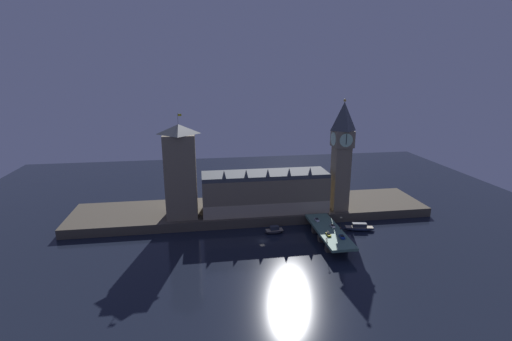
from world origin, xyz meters
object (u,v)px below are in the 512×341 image
(clock_tower, at_px, (342,153))
(car_southbound_lead, at_px, (342,237))
(victoria_tower, at_px, (181,171))
(street_lamp_mid, at_px, (341,221))
(pedestrian_mid_walk, at_px, (341,228))
(boat_upstream, at_px, (274,230))
(car_northbound_trail, at_px, (328,234))
(street_lamp_near, at_px, (328,235))
(pedestrian_near_rail, at_px, (326,239))
(boat_downstream, at_px, (359,228))
(car_northbound_lead, at_px, (317,220))
(car_southbound_trail, at_px, (333,226))

(clock_tower, relative_size, car_southbound_lead, 15.79)
(victoria_tower, bearing_deg, street_lamp_mid, -22.71)
(clock_tower, distance_m, pedestrian_mid_walk, 48.21)
(victoria_tower, bearing_deg, boat_upstream, -22.62)
(pedestrian_mid_walk, bearing_deg, victoria_tower, 156.45)
(victoria_tower, height_order, street_lamp_mid, victoria_tower)
(car_northbound_trail, distance_m, pedestrian_mid_walk, 10.47)
(street_lamp_near, relative_size, boat_upstream, 0.58)
(car_northbound_trail, relative_size, street_lamp_mid, 0.58)
(car_southbound_lead, height_order, street_lamp_mid, street_lamp_mid)
(victoria_tower, relative_size, street_lamp_mid, 8.58)
(clock_tower, relative_size, boat_upstream, 6.05)
(pedestrian_near_rail, relative_size, boat_downstream, 0.09)
(boat_upstream, bearing_deg, boat_downstream, -4.51)
(car_northbound_trail, xyz_separation_m, pedestrian_near_rail, (-2.93, -5.10, 0.19))
(clock_tower, bearing_deg, street_lamp_near, -116.83)
(pedestrian_near_rail, relative_size, street_lamp_mid, 0.23)
(clock_tower, bearing_deg, car_northbound_trail, -117.53)
(car_southbound_lead, bearing_deg, clock_tower, 71.46)
(street_lamp_near, distance_m, street_lamp_mid, 19.34)
(pedestrian_mid_walk, distance_m, street_lamp_mid, 3.76)
(victoria_tower, xyz_separation_m, pedestrian_near_rail, (72.23, -47.38, -25.41))
(car_northbound_lead, relative_size, car_southbound_lead, 1.07)
(clock_tower, xyz_separation_m, car_northbound_lead, (-19.91, -18.87, -33.96))
(car_northbound_lead, bearing_deg, victoria_tower, 163.03)
(car_southbound_lead, relative_size, car_southbound_trail, 1.00)
(boat_upstream, bearing_deg, street_lamp_mid, -22.84)
(car_southbound_trail, bearing_deg, boat_upstream, 159.62)
(car_northbound_lead, relative_size, car_southbound_trail, 1.07)
(car_northbound_lead, relative_size, pedestrian_near_rail, 2.87)
(car_southbound_lead, xyz_separation_m, boat_upstream, (-29.91, 24.66, -5.58))
(clock_tower, height_order, car_southbound_trail, clock_tower)
(clock_tower, xyz_separation_m, street_lamp_near, (-23.25, -45.95, -30.66))
(car_northbound_lead, height_order, car_southbound_trail, car_northbound_lead)
(pedestrian_mid_walk, bearing_deg, car_northbound_trail, -147.19)
(boat_downstream, bearing_deg, boat_upstream, 175.49)
(car_northbound_lead, height_order, street_lamp_mid, street_lamp_mid)
(victoria_tower, bearing_deg, car_northbound_trail, -29.35)
(car_northbound_trail, height_order, street_lamp_near, street_lamp_near)
(victoria_tower, bearing_deg, boat_downstream, -14.13)
(car_southbound_lead, bearing_deg, street_lamp_mid, 72.63)
(boat_downstream, bearing_deg, pedestrian_near_rail, -141.23)
(clock_tower, relative_size, car_northbound_trail, 16.44)
(boat_upstream, xyz_separation_m, boat_downstream, (48.78, -3.85, 0.08))
(pedestrian_near_rail, xyz_separation_m, boat_upstream, (-21.11, 26.07, -5.73))
(street_lamp_near, xyz_separation_m, boat_downstream, (28.07, 24.87, -8.83))
(clock_tower, xyz_separation_m, pedestrian_near_rail, (-22.85, -43.31, -33.84))
(pedestrian_near_rail, relative_size, boat_upstream, 0.14)
(car_southbound_trail, xyz_separation_m, pedestrian_near_rail, (-8.80, -14.96, 0.20))
(clock_tower, xyz_separation_m, boat_upstream, (-43.96, -17.23, -39.57))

